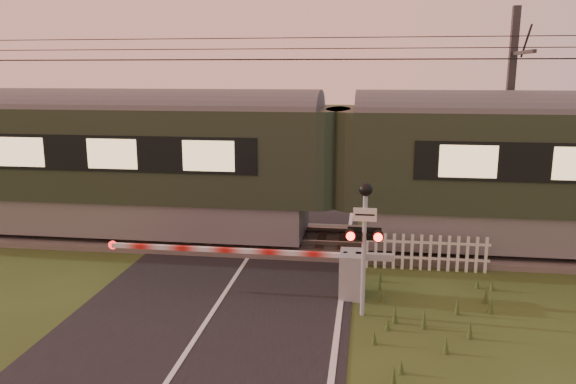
# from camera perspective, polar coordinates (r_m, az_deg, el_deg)

# --- Properties ---
(ground) EXTENTS (160.00, 160.00, 0.00)m
(ground) POSITION_cam_1_polar(r_m,az_deg,el_deg) (11.62, -9.29, -14.41)
(ground) COLOR #2C3A16
(ground) RESTS_ON ground
(road) EXTENTS (6.00, 140.00, 0.03)m
(road) POSITION_cam_1_polar(r_m,az_deg,el_deg) (11.41, -9.56, -14.88)
(road) COLOR black
(road) RESTS_ON ground
(track_bed) EXTENTS (140.00, 3.40, 0.39)m
(track_bed) POSITION_cam_1_polar(r_m,az_deg,el_deg) (17.47, -2.98, -4.83)
(track_bed) COLOR #47423D
(track_bed) RESTS_ON ground
(overhead_wires) EXTENTS (120.00, 0.62, 0.62)m
(overhead_wires) POSITION_cam_1_polar(r_m,az_deg,el_deg) (16.72, -3.20, 14.06)
(overhead_wires) COLOR black
(overhead_wires) RESTS_ON ground
(train) EXTENTS (46.36, 3.20, 4.33)m
(train) POSITION_cam_1_polar(r_m,az_deg,el_deg) (16.64, 5.02, 2.69)
(train) COLOR slate
(train) RESTS_ON ground
(boom_gate) EXTENTS (6.92, 0.82, 1.09)m
(boom_gate) POSITION_cam_1_polar(r_m,az_deg,el_deg) (13.30, 4.93, -7.97)
(boom_gate) COLOR gray
(boom_gate) RESTS_ON ground
(crossing_signal) EXTENTS (0.74, 0.33, 2.92)m
(crossing_signal) POSITION_cam_1_polar(r_m,az_deg,el_deg) (11.87, 7.79, -3.39)
(crossing_signal) COLOR gray
(crossing_signal) RESTS_ON ground
(picket_fence) EXTENTS (3.31, 0.08, 0.97)m
(picket_fence) POSITION_cam_1_polar(r_m,az_deg,el_deg) (15.32, 13.80, -5.98)
(picket_fence) COLOR silver
(picket_fence) RESTS_ON ground
(catenary_mast) EXTENTS (0.22, 2.46, 7.13)m
(catenary_mast) POSITION_cam_1_polar(r_m,az_deg,el_deg) (19.19, 21.49, 6.95)
(catenary_mast) COLOR #2D2D30
(catenary_mast) RESTS_ON ground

